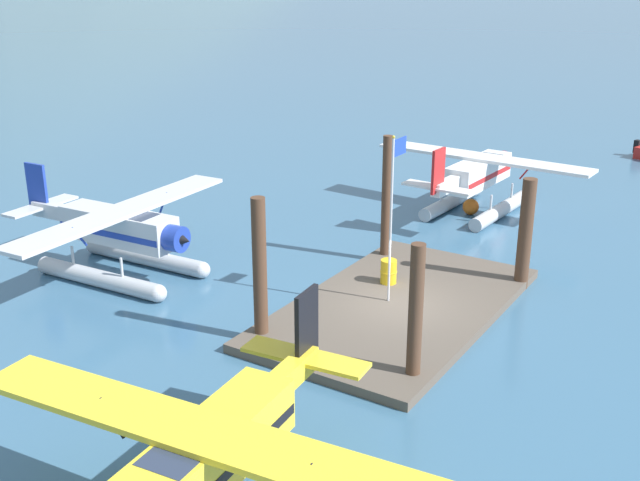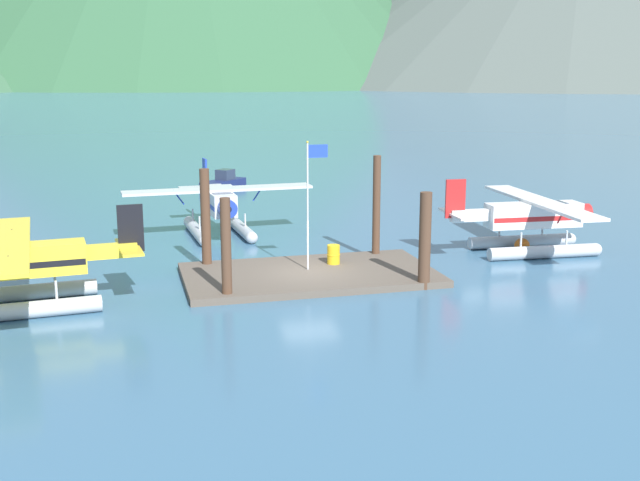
% 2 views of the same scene
% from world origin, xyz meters
% --- Properties ---
extents(ground_plane, '(1200.00, 1200.00, 0.00)m').
position_xyz_m(ground_plane, '(0.00, 0.00, 0.00)').
color(ground_plane, '#38607F').
extents(dock_platform, '(11.02, 6.20, 0.30)m').
position_xyz_m(dock_platform, '(0.00, 0.00, 0.15)').
color(dock_platform, brown).
rests_on(dock_platform, ground).
extents(piling_near_left, '(0.41, 0.41, 4.15)m').
position_xyz_m(piling_near_left, '(-4.00, -2.50, 2.07)').
color(piling_near_left, '#4C3323').
rests_on(piling_near_left, ground).
extents(piling_near_right, '(0.50, 0.50, 4.10)m').
position_xyz_m(piling_near_right, '(4.24, -2.86, 2.05)').
color(piling_near_right, '#4C3323').
rests_on(piling_near_right, ground).
extents(piling_far_left, '(0.44, 0.44, 4.67)m').
position_xyz_m(piling_far_left, '(-4.22, 2.61, 2.34)').
color(piling_far_left, '#4C3323').
rests_on(piling_far_left, ground).
extents(piling_far_right, '(0.37, 0.37, 5.06)m').
position_xyz_m(piling_far_right, '(3.96, 2.59, 2.53)').
color(piling_far_right, '#4C3323').
rests_on(piling_far_right, ground).
extents(flagpole, '(0.95, 0.10, 5.72)m').
position_xyz_m(flagpole, '(0.15, 0.37, 3.88)').
color(flagpole, silver).
rests_on(flagpole, dock_platform).
extents(fuel_drum, '(0.62, 0.62, 0.88)m').
position_xyz_m(fuel_drum, '(1.41, 1.10, 0.74)').
color(fuel_drum, gold).
rests_on(fuel_drum, dock_platform).
extents(mooring_buoy, '(0.76, 0.76, 0.76)m').
position_xyz_m(mooring_buoy, '(11.50, 1.99, 0.38)').
color(mooring_buoy, orange).
rests_on(mooring_buoy, ground).
extents(seaplane_white_stbd_fwd, '(7.98, 10.46, 3.84)m').
position_xyz_m(seaplane_white_stbd_fwd, '(12.04, 1.93, 1.58)').
color(seaplane_white_stbd_fwd, '#B7BABF').
rests_on(seaplane_white_stbd_fwd, ground).
extents(seaplane_silver_bow_left, '(10.46, 7.98, 3.84)m').
position_xyz_m(seaplane_silver_bow_left, '(-2.68, 10.25, 1.58)').
color(seaplane_silver_bow_left, '#B7BABF').
rests_on(seaplane_silver_bow_left, ground).
extents(seaplane_yellow_port_aft, '(7.96, 10.49, 3.84)m').
position_xyz_m(seaplane_yellow_port_aft, '(-11.76, -1.71, 1.58)').
color(seaplane_yellow_port_aft, '#B7BABF').
rests_on(seaplane_yellow_port_aft, ground).
extents(boat_navy_open_north, '(3.96, 4.10, 1.50)m').
position_xyz_m(boat_navy_open_north, '(-0.03, 27.64, 0.49)').
color(boat_navy_open_north, navy).
rests_on(boat_navy_open_north, ground).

